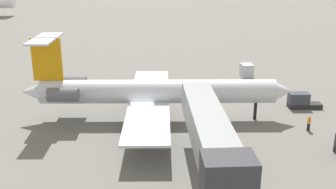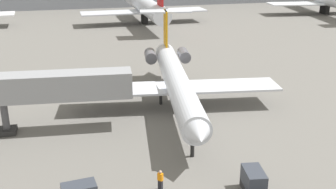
{
  "view_description": "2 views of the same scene",
  "coord_description": "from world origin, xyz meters",
  "px_view_note": "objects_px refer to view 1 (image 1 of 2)",
  "views": [
    {
      "loc": [
        -41.21,
        2.9,
        17.12
      ],
      "look_at": [
        -2.37,
        -2.55,
        3.95
      ],
      "focal_mm": 42.82,
      "sensor_mm": 36.0,
      "label": 1
    },
    {
      "loc": [
        -10.5,
        -43.78,
        17.74
      ],
      "look_at": [
        -0.52,
        -2.46,
        2.16
      ],
      "focal_mm": 44.21,
      "sensor_mm": 36.0,
      "label": 2
    }
  ],
  "objects_px": {
    "ground_crew_marshaller": "(309,123)",
    "cargo_container_uld": "(247,70)",
    "regional_jet": "(150,91)",
    "jet_bridge": "(211,137)",
    "baggage_tug_trailing": "(301,101)"
  },
  "relations": [
    {
      "from": "regional_jet",
      "to": "baggage_tug_trailing",
      "type": "xyz_separation_m",
      "value": [
        1.25,
        -18.61,
        -2.57
      ]
    },
    {
      "from": "jet_bridge",
      "to": "cargo_container_uld",
      "type": "bearing_deg",
      "value": -23.38
    },
    {
      "from": "ground_crew_marshaller",
      "to": "cargo_container_uld",
      "type": "distance_m",
      "value": 20.98
    },
    {
      "from": "regional_jet",
      "to": "cargo_container_uld",
      "type": "distance_m",
      "value": 22.81
    },
    {
      "from": "ground_crew_marshaller",
      "to": "cargo_container_uld",
      "type": "relative_size",
      "value": 0.8
    },
    {
      "from": "jet_bridge",
      "to": "ground_crew_marshaller",
      "type": "xyz_separation_m",
      "value": [
        9.94,
        -13.15,
        -3.75
      ]
    },
    {
      "from": "ground_crew_marshaller",
      "to": "cargo_container_uld",
      "type": "height_order",
      "value": "cargo_container_uld"
    },
    {
      "from": "jet_bridge",
      "to": "cargo_container_uld",
      "type": "xyz_separation_m",
      "value": [
        30.91,
        -13.37,
        -3.61
      ]
    },
    {
      "from": "ground_crew_marshaller",
      "to": "cargo_container_uld",
      "type": "bearing_deg",
      "value": -0.58
    },
    {
      "from": "cargo_container_uld",
      "to": "jet_bridge",
      "type": "bearing_deg",
      "value": 156.62
    },
    {
      "from": "regional_jet",
      "to": "jet_bridge",
      "type": "height_order",
      "value": "regional_jet"
    },
    {
      "from": "jet_bridge",
      "to": "baggage_tug_trailing",
      "type": "relative_size",
      "value": 4.24
    },
    {
      "from": "jet_bridge",
      "to": "regional_jet",
      "type": "bearing_deg",
      "value": 11.53
    },
    {
      "from": "ground_crew_marshaller",
      "to": "baggage_tug_trailing",
      "type": "height_order",
      "value": "baggage_tug_trailing"
    },
    {
      "from": "regional_jet",
      "to": "baggage_tug_trailing",
      "type": "distance_m",
      "value": 18.83
    }
  ]
}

